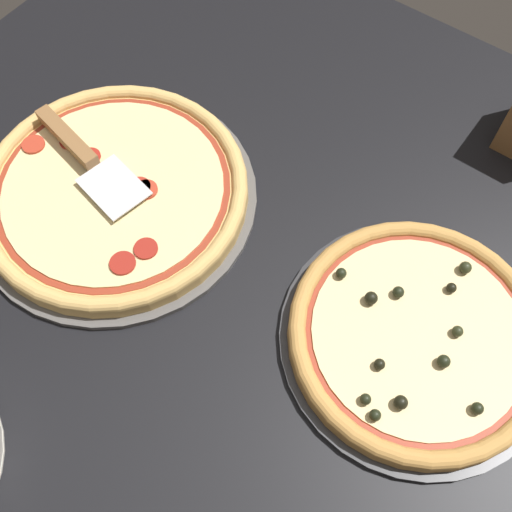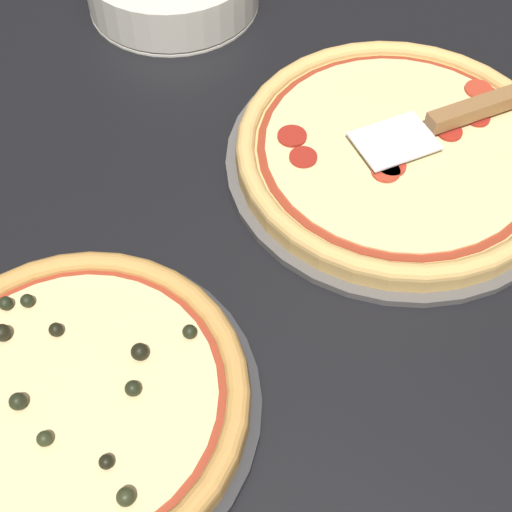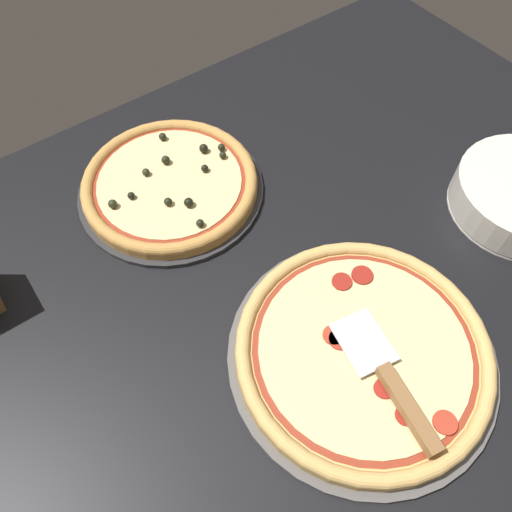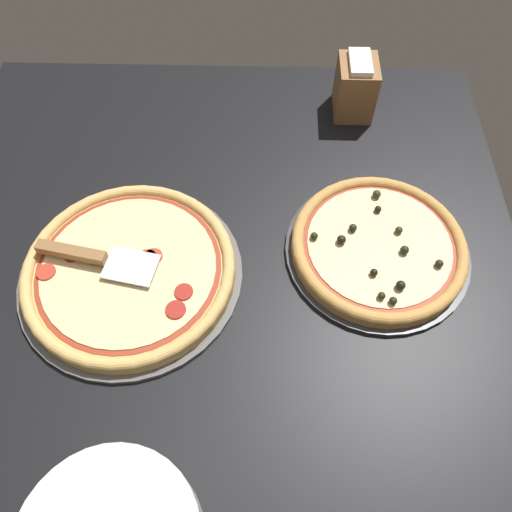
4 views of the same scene
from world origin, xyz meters
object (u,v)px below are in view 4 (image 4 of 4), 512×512
Objects in this scene: pizza_back at (379,246)px; napkin_holder at (355,87)px; pizza_front at (129,270)px; serving_spatula at (84,255)px.

pizza_back is 2.42× the size of napkin_holder.
pizza_back is at bearing 97.91° from pizza_front.
pizza_front is 1.18× the size of pizza_back.
napkin_holder is (-46.22, 53.74, 1.76)cm from serving_spatula.
pizza_front is 66.10cm from napkin_holder.
serving_spatula is (5.12, -55.57, 2.49)cm from pizza_back.
serving_spatula is (-1.47, -8.15, 2.36)cm from pizza_front.
napkin_holder is (-41.10, -1.83, 4.25)cm from pizza_back.
pizza_back is 1.45× the size of serving_spatula.
serving_spatula is at bearing -100.21° from pizza_front.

